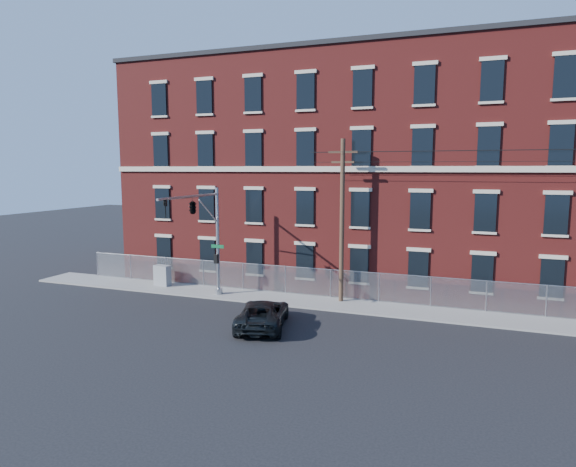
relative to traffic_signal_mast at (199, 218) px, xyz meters
The scene contains 8 objects.
ground 8.35m from the traffic_signal_mast, 19.98° to the right, with size 140.00×140.00×0.00m, color black.
sidewalk 18.98m from the traffic_signal_mast, ahead, with size 65.00×3.00×0.12m, color gray.
mill_building 21.67m from the traffic_signal_mast, 33.14° to the left, with size 55.30×14.32×16.30m.
chain_link_fence 18.97m from the traffic_signal_mast, 12.89° to the left, with size 59.06×0.06×1.85m.
traffic_signal_mast is the anchor object (origin of this frame).
utility_pole_near 8.70m from the traffic_signal_mast, 23.14° to the left, with size 1.80×0.28×10.00m.
pickup_truck 7.56m from the traffic_signal_mast, 26.77° to the right, with size 2.38×5.16×1.43m, color black.
utility_cabinet 7.34m from the traffic_signal_mast, 147.79° to the left, with size 1.15×0.58×1.44m, color gray.
Camera 1 is at (9.44, -23.97, 8.33)m, focal length 31.06 mm.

